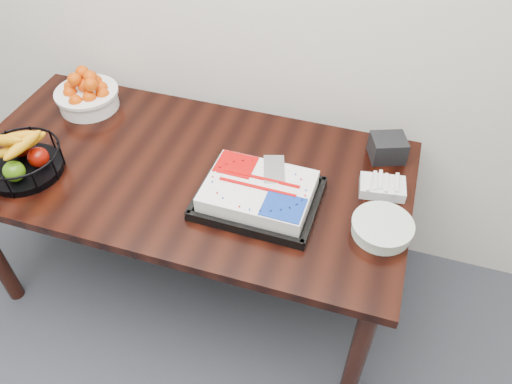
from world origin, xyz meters
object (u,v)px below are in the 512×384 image
(table, at_px, (187,183))
(tangerine_bowl, at_px, (86,93))
(plate_stack, at_px, (382,228))
(napkin_box, at_px, (388,148))
(fruit_basket, at_px, (21,159))
(cake_tray, at_px, (259,194))

(table, height_order, tangerine_bowl, tangerine_bowl)
(table, distance_m, tangerine_bowl, 0.66)
(plate_stack, bearing_deg, napkin_box, 94.94)
(table, xyz_separation_m, fruit_basket, (-0.59, -0.22, 0.16))
(napkin_box, bearing_deg, cake_tray, -136.38)
(fruit_basket, relative_size, plate_stack, 1.44)
(cake_tray, height_order, napkin_box, napkin_box)
(tangerine_bowl, xyz_separation_m, napkin_box, (1.35, 0.06, -0.03))
(cake_tray, relative_size, plate_stack, 2.09)
(fruit_basket, bearing_deg, cake_tray, 7.53)
(tangerine_bowl, bearing_deg, fruit_basket, -91.14)
(cake_tray, height_order, tangerine_bowl, tangerine_bowl)
(table, relative_size, cake_tray, 3.97)
(cake_tray, xyz_separation_m, fruit_basket, (-0.93, -0.12, 0.03))
(tangerine_bowl, height_order, fruit_basket, tangerine_bowl)
(tangerine_bowl, bearing_deg, table, -23.46)
(table, relative_size, plate_stack, 8.29)
(fruit_basket, bearing_deg, napkin_box, 21.21)
(cake_tray, relative_size, napkin_box, 3.34)
(table, height_order, plate_stack, plate_stack)
(plate_stack, bearing_deg, tangerine_bowl, 165.32)
(table, relative_size, napkin_box, 13.28)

